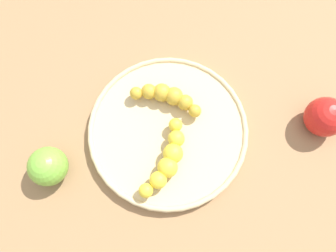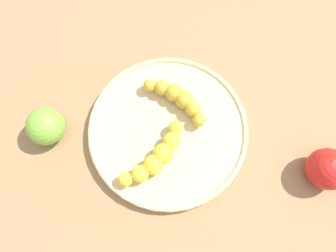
{
  "view_description": "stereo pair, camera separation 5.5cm",
  "coord_description": "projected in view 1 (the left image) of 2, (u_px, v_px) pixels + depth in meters",
  "views": [
    {
      "loc": [
        -0.16,
        0.03,
        0.57
      ],
      "look_at": [
        0.0,
        0.0,
        0.04
      ],
      "focal_mm": 33.54,
      "sensor_mm": 36.0,
      "label": 1
    },
    {
      "loc": [
        -0.16,
        -0.03,
        0.57
      ],
      "look_at": [
        0.0,
        0.0,
        0.04
      ],
      "focal_mm": 33.54,
      "sensor_mm": 36.0,
      "label": 2
    }
  ],
  "objects": [
    {
      "name": "ground_plane",
      "position": [
        168.0,
        132.0,
        0.59
      ],
      "size": [
        2.4,
        2.4,
        0.0
      ],
      "primitive_type": "plane",
      "color": "#936D47"
    },
    {
      "name": "banana_yellow",
      "position": [
        168.0,
        159.0,
        0.54
      ],
      "size": [
        0.13,
        0.09,
        0.04
      ],
      "rotation": [
        0.0,
        0.0,
        4.13
      ],
      "color": "yellow",
      "rests_on": "fruit_bowl"
    },
    {
      "name": "fruit_bowl",
      "position": [
        168.0,
        130.0,
        0.58
      ],
      "size": [
        0.29,
        0.29,
        0.02
      ],
      "color": "#D1B784",
      "rests_on": "ground_plane"
    },
    {
      "name": "banana_spotted",
      "position": [
        167.0,
        97.0,
        0.57
      ],
      "size": [
        0.08,
        0.12,
        0.03
      ],
      "rotation": [
        0.0,
        0.0,
        5.8
      ],
      "color": "gold",
      "rests_on": "fruit_bowl"
    },
    {
      "name": "apple_green",
      "position": [
        48.0,
        166.0,
        0.54
      ],
      "size": [
        0.07,
        0.07,
        0.07
      ],
      "primitive_type": "sphere",
      "color": "#72B238",
      "rests_on": "ground_plane"
    },
    {
      "name": "apple_red",
      "position": [
        325.0,
        117.0,
        0.56
      ],
      "size": [
        0.07,
        0.07,
        0.07
      ],
      "primitive_type": "sphere",
      "color": "red",
      "rests_on": "ground_plane"
    }
  ]
}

